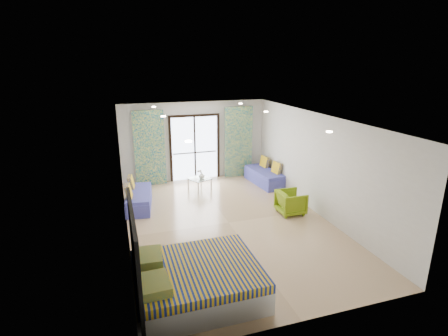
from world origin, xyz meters
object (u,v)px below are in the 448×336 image
object	(u,v)px
daybed_right	(264,176)
armchair	(291,201)
bed	(196,281)
daybed_left	(139,199)
coffee_table	(200,179)

from	to	relation	value
daybed_right	armchair	xyz separation A→B (m)	(-0.31, -2.45, 0.09)
bed	daybed_left	distance (m)	4.42
bed	daybed_right	bearing A→B (deg)	54.96
daybed_right	coffee_table	world-z (taller)	daybed_right
daybed_right	coffee_table	distance (m)	2.25
daybed_left	bed	bearing A→B (deg)	-73.75
daybed_left	coffee_table	size ratio (longest dim) A/B	2.18
daybed_right	daybed_left	bearing A→B (deg)	-175.86
bed	coffee_table	world-z (taller)	bed
bed	armchair	xyz separation A→B (m)	(3.28, 2.67, 0.04)
daybed_left	daybed_right	world-z (taller)	daybed_right
bed	daybed_left	bearing A→B (deg)	98.27
daybed_right	armchair	size ratio (longest dim) A/B	2.51
daybed_left	armchair	size ratio (longest dim) A/B	2.48
bed	daybed_right	size ratio (longest dim) A/B	1.24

